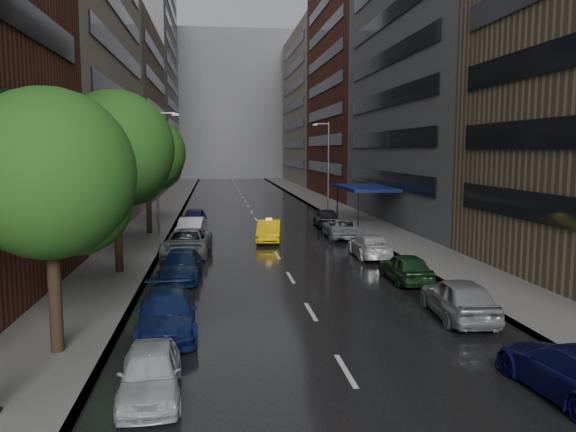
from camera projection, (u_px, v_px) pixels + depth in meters
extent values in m
cube|color=black|center=(249.00, 208.00, 61.53)|extent=(14.00, 140.00, 0.01)
cube|color=gray|center=(166.00, 208.00, 60.37)|extent=(4.00, 140.00, 0.15)
cube|color=gray|center=(330.00, 206.00, 62.68)|extent=(4.00, 140.00, 0.15)
cube|color=gray|center=(66.00, 13.00, 43.82)|extent=(8.00, 28.00, 34.00)
cube|color=#937A5B|center=(125.00, 113.00, 72.10)|extent=(8.00, 28.00, 22.00)
cube|color=slate|center=(150.00, 79.00, 100.70)|extent=(8.00, 32.00, 38.00)
cube|color=slate|center=(432.00, 84.00, 48.26)|extent=(8.00, 28.00, 24.00)
cube|color=maroon|center=(354.00, 62.00, 75.12)|extent=(8.00, 28.00, 36.00)
cube|color=gray|center=(314.00, 109.00, 105.14)|extent=(8.00, 32.00, 28.00)
cube|color=slate|center=(230.00, 107.00, 126.61)|extent=(40.00, 14.00, 32.00)
cylinder|color=#382619|center=(55.00, 285.00, 17.17)|extent=(0.40, 0.40, 4.52)
sphere|color=#1E5116|center=(49.00, 174.00, 16.77)|extent=(5.17, 5.17, 5.17)
cylinder|color=#382619|center=(118.00, 225.00, 28.49)|extent=(0.40, 0.40, 5.13)
sphere|color=#1E5116|center=(115.00, 149.00, 28.04)|extent=(5.86, 5.86, 5.86)
cylinder|color=#382619|center=(149.00, 202.00, 41.80)|extent=(0.40, 0.40, 4.90)
sphere|color=#1E5116|center=(147.00, 153.00, 41.37)|extent=(5.60, 5.60, 5.60)
imported|color=yellow|center=(269.00, 231.00, 39.02)|extent=(2.17, 4.71, 1.49)
imported|color=silver|center=(150.00, 372.00, 14.45)|extent=(1.79, 3.98, 1.33)
imported|color=#111E51|center=(167.00, 313.00, 19.50)|extent=(2.34, 5.11, 1.45)
imported|color=#0D1D40|center=(181.00, 265.00, 27.65)|extent=(2.16, 4.88, 1.39)
imported|color=gray|center=(187.00, 243.00, 33.65)|extent=(3.12, 5.97, 1.60)
imported|color=white|center=(191.00, 229.00, 39.62)|extent=(2.16, 4.96, 1.59)
imported|color=#10104B|center=(194.00, 218.00, 45.75)|extent=(2.10, 4.77, 1.60)
imported|color=#10104C|center=(572.00, 371.00, 14.46)|extent=(2.30, 4.97, 1.41)
imported|color=gray|center=(459.00, 298.00, 21.19)|extent=(2.23, 4.82, 1.60)
imported|color=#19371B|center=(406.00, 267.00, 27.08)|extent=(1.71, 4.18, 1.42)
imported|color=silver|center=(370.00, 246.00, 33.32)|extent=(2.12, 4.85, 1.39)
imported|color=gray|center=(342.00, 228.00, 40.50)|extent=(2.72, 5.36, 1.45)
imported|color=black|center=(326.00, 218.00, 46.29)|extent=(2.21, 4.73, 1.57)
cylinder|color=gray|center=(157.00, 174.00, 40.29)|extent=(0.18, 0.18, 9.00)
cube|color=gray|center=(175.00, 115.00, 39.98)|extent=(0.50, 0.22, 0.16)
cylinder|color=gray|center=(328.00, 167.00, 57.06)|extent=(0.18, 0.18, 9.00)
cube|color=gray|center=(315.00, 125.00, 56.39)|extent=(0.50, 0.22, 0.16)
cube|color=navy|center=(366.00, 188.00, 47.55)|extent=(4.00, 8.00, 0.25)
cylinder|color=black|center=(358.00, 210.00, 43.78)|extent=(0.12, 0.12, 3.00)
cylinder|color=black|center=(337.00, 202.00, 51.26)|extent=(0.12, 0.12, 3.00)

